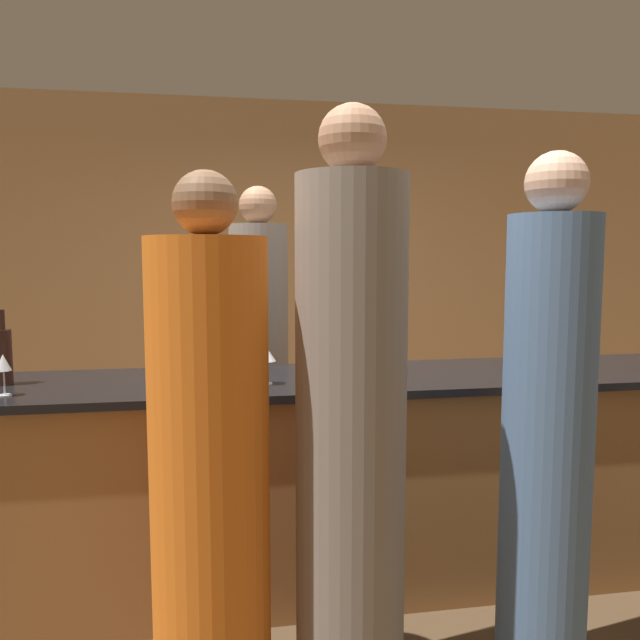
% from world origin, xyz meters
% --- Properties ---
extents(ground_plane, '(14.00, 14.00, 0.00)m').
position_xyz_m(ground_plane, '(0.00, 0.00, 0.00)').
color(ground_plane, '#4C3823').
extents(back_wall, '(8.00, 0.06, 2.80)m').
position_xyz_m(back_wall, '(0.00, 2.46, 1.40)').
color(back_wall, '#A37547').
rests_on(back_wall, ground_plane).
extents(bar_counter, '(3.64, 0.73, 0.98)m').
position_xyz_m(bar_counter, '(0.00, 0.00, 0.49)').
color(bar_counter, '#996638').
rests_on(bar_counter, ground_plane).
extents(bartender, '(0.33, 0.33, 1.92)m').
position_xyz_m(bartender, '(-0.40, 0.74, 0.90)').
color(bartender, gray).
rests_on(bartender, ground_plane).
extents(guest_0, '(0.37, 0.37, 2.01)m').
position_xyz_m(guest_0, '(-0.21, -0.80, 0.94)').
color(guest_0, gray).
rests_on(guest_0, ground_plane).
extents(guest_1, '(0.39, 0.39, 1.80)m').
position_xyz_m(guest_1, '(-0.67, -0.78, 0.83)').
color(guest_1, orange).
rests_on(guest_1, ground_plane).
extents(guest_2, '(0.31, 0.31, 1.88)m').
position_xyz_m(guest_2, '(0.49, -0.80, 0.89)').
color(guest_2, '#4C6B93').
rests_on(guest_2, ground_plane).
extents(wine_bottle_0, '(0.07, 0.07, 0.32)m').
position_xyz_m(wine_bottle_0, '(-1.54, 0.05, 1.11)').
color(wine_bottle_0, black).
rests_on(wine_bottle_0, bar_counter).
extents(wine_glass_0, '(0.08, 0.08, 0.16)m').
position_xyz_m(wine_glass_0, '(-0.43, -0.13, 1.11)').
color(wine_glass_0, silver).
rests_on(wine_glass_0, bar_counter).
extents(wine_glass_1, '(0.06, 0.06, 0.17)m').
position_xyz_m(wine_glass_1, '(0.93, -0.18, 1.11)').
color(wine_glass_1, silver).
rests_on(wine_glass_1, bar_counter).
extents(wine_glass_2, '(0.06, 0.06, 0.17)m').
position_xyz_m(wine_glass_2, '(-1.47, -0.18, 1.11)').
color(wine_glass_2, silver).
rests_on(wine_glass_2, bar_counter).
extents(wine_glass_3, '(0.06, 0.06, 0.17)m').
position_xyz_m(wine_glass_3, '(0.81, -0.15, 1.11)').
color(wine_glass_3, silver).
rests_on(wine_glass_3, bar_counter).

